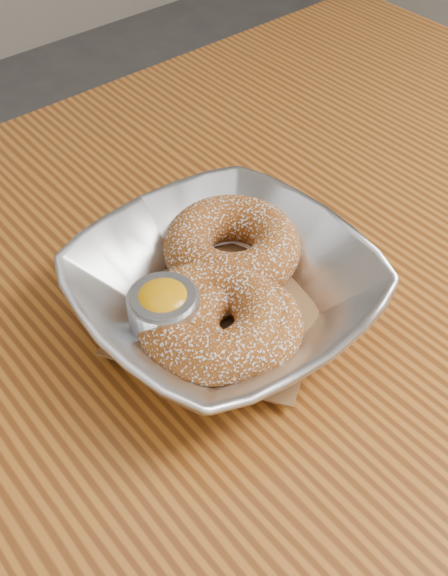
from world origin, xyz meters
TOP-DOWN VIEW (x-y plane):
  - table at (0.00, 0.00)m, footprint 1.20×0.80m
  - serving_bowl at (0.06, 0.04)m, footprint 0.22×0.22m
  - parchment at (0.06, 0.04)m, footprint 0.20×0.20m
  - donut_back at (0.09, 0.07)m, footprint 0.12×0.12m
  - donut_front at (0.04, 0.01)m, footprint 0.10×0.10m
  - donut_extra at (0.03, 0.02)m, footprint 0.12×0.12m
  - ramekin at (0.01, 0.05)m, footprint 0.05×0.05m

SIDE VIEW (x-z plane):
  - table at x=0.00m, z-range 0.28..1.03m
  - parchment at x=0.06m, z-range 0.76..0.76m
  - donut_front at x=0.04m, z-range 0.76..0.79m
  - serving_bowl at x=0.06m, z-range 0.75..0.80m
  - donut_extra at x=0.03m, z-range 0.76..0.80m
  - donut_back at x=0.09m, z-range 0.76..0.80m
  - ramekin at x=0.01m, z-range 0.76..0.81m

